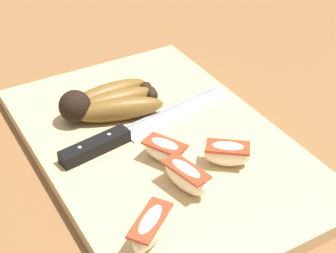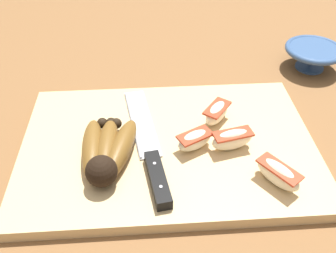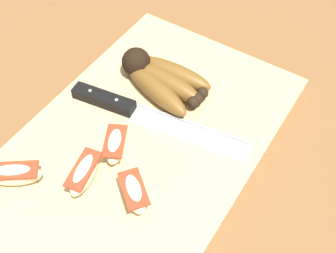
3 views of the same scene
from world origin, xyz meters
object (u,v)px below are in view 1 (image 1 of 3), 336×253
at_px(chefs_knife, 125,134).
at_px(apple_wedge_near, 150,227).
at_px(apple_wedge_middle, 186,176).
at_px(banana_bunch, 107,102).
at_px(apple_wedge_extra, 165,150).
at_px(apple_wedge_far, 227,153).

relative_size(chefs_knife, apple_wedge_near, 3.92).
distance_m(apple_wedge_near, apple_wedge_middle, 0.09).
distance_m(banana_bunch, apple_wedge_middle, 0.20).
height_order(apple_wedge_near, apple_wedge_extra, apple_wedge_near).
relative_size(chefs_knife, apple_wedge_extra, 4.34).
bearing_deg(apple_wedge_far, apple_wedge_extra, 54.58).
xyz_separation_m(banana_bunch, apple_wedge_extra, (-0.14, -0.02, -0.00)).
relative_size(apple_wedge_near, apple_wedge_middle, 1.01).
bearing_deg(apple_wedge_middle, apple_wedge_near, 123.82).
bearing_deg(apple_wedge_extra, chefs_knife, 17.65).
height_order(apple_wedge_middle, apple_wedge_far, apple_wedge_middle).
bearing_deg(chefs_knife, apple_wedge_far, -143.10).
distance_m(chefs_knife, apple_wedge_middle, 0.13).
relative_size(banana_bunch, apple_wedge_extra, 2.29).
bearing_deg(banana_bunch, apple_wedge_far, -156.00).
distance_m(banana_bunch, apple_wedge_near, 0.25).
bearing_deg(apple_wedge_near, banana_bunch, -14.37).
relative_size(apple_wedge_far, apple_wedge_extra, 0.98).
bearing_deg(apple_wedge_far, apple_wedge_middle, 100.46).
xyz_separation_m(banana_bunch, chefs_knife, (-0.07, 0.01, -0.01)).
relative_size(apple_wedge_near, apple_wedge_extra, 1.11).
relative_size(banana_bunch, chefs_knife, 0.53).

